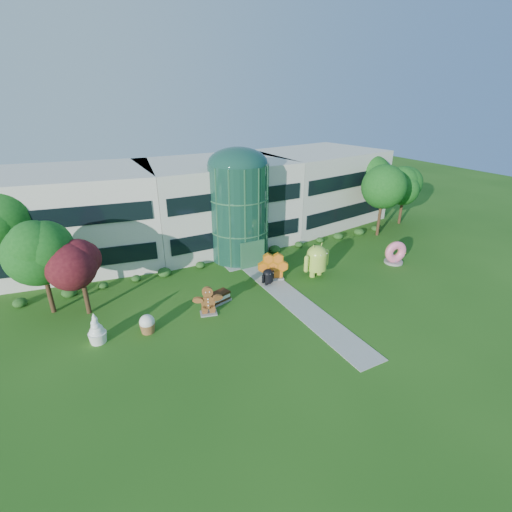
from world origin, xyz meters
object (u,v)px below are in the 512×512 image
gingerbread (208,300)px  android_green (317,258)px  android_black (268,276)px  donut (395,252)px

gingerbread → android_green: bearing=21.8°
android_black → donut: bearing=-25.0°
android_green → donut: size_ratio=1.48×
android_black → donut: (13.88, -1.95, 0.31)m
android_black → donut: donut is taller
android_green → donut: (8.87, -1.42, -0.58)m
donut → gingerbread: bearing=-166.1°
android_black → gingerbread: size_ratio=0.69×
donut → android_green: bearing=-175.6°
donut → gingerbread: size_ratio=0.93×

